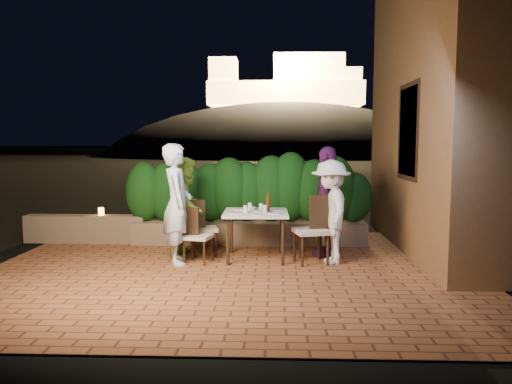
{
  "coord_description": "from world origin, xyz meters",
  "views": [
    {
      "loc": [
        0.66,
        -6.6,
        1.84
      ],
      "look_at": [
        0.37,
        1.21,
        1.05
      ],
      "focal_mm": 35.0,
      "sensor_mm": 36.0,
      "label": 1
    }
  ],
  "objects_px": {
    "parapet_lamp": "(101,212)",
    "chair_left_back": "(204,228)",
    "bowl": "(251,208)",
    "diner_green": "(187,206)",
    "beer_bottle": "(268,201)",
    "chair_right_back": "(310,230)",
    "diner_purple": "(328,201)",
    "chair_left_front": "(198,235)",
    "diner_blue": "(177,204)",
    "diner_white": "(331,212)",
    "chair_right_front": "(311,229)",
    "dining_table": "(256,235)"
  },
  "relations": [
    {
      "from": "beer_bottle",
      "to": "diner_green",
      "type": "relative_size",
      "value": 0.2
    },
    {
      "from": "chair_left_front",
      "to": "diner_purple",
      "type": "relative_size",
      "value": 0.48
    },
    {
      "from": "bowl",
      "to": "diner_green",
      "type": "height_order",
      "value": "diner_green"
    },
    {
      "from": "diner_green",
      "to": "parapet_lamp",
      "type": "height_order",
      "value": "diner_green"
    },
    {
      "from": "diner_purple",
      "to": "diner_white",
      "type": "bearing_deg",
      "value": 16.07
    },
    {
      "from": "bowl",
      "to": "diner_purple",
      "type": "height_order",
      "value": "diner_purple"
    },
    {
      "from": "bowl",
      "to": "diner_blue",
      "type": "height_order",
      "value": "diner_blue"
    },
    {
      "from": "chair_right_back",
      "to": "diner_green",
      "type": "height_order",
      "value": "diner_green"
    },
    {
      "from": "chair_right_front",
      "to": "parapet_lamp",
      "type": "xyz_separation_m",
      "value": [
        -3.72,
        1.43,
        0.05
      ]
    },
    {
      "from": "bowl",
      "to": "diner_blue",
      "type": "bearing_deg",
      "value": -150.67
    },
    {
      "from": "bowl",
      "to": "chair_left_front",
      "type": "xyz_separation_m",
      "value": [
        -0.78,
        -0.56,
        -0.35
      ]
    },
    {
      "from": "chair_left_back",
      "to": "chair_right_front",
      "type": "relative_size",
      "value": 0.88
    },
    {
      "from": "diner_blue",
      "to": "diner_purple",
      "type": "relative_size",
      "value": 1.02
    },
    {
      "from": "parapet_lamp",
      "to": "chair_left_back",
      "type": "bearing_deg",
      "value": -25.66
    },
    {
      "from": "chair_left_back",
      "to": "parapet_lamp",
      "type": "height_order",
      "value": "chair_left_back"
    },
    {
      "from": "dining_table",
      "to": "chair_left_back",
      "type": "height_order",
      "value": "chair_left_back"
    },
    {
      "from": "beer_bottle",
      "to": "diner_green",
      "type": "height_order",
      "value": "diner_green"
    },
    {
      "from": "chair_right_front",
      "to": "diner_blue",
      "type": "height_order",
      "value": "diner_blue"
    },
    {
      "from": "bowl",
      "to": "chair_left_front",
      "type": "bearing_deg",
      "value": -144.44
    },
    {
      "from": "diner_green",
      "to": "diner_purple",
      "type": "bearing_deg",
      "value": -80.71
    },
    {
      "from": "diner_white",
      "to": "parapet_lamp",
      "type": "relative_size",
      "value": 11.24
    },
    {
      "from": "chair_right_front",
      "to": "chair_right_back",
      "type": "height_order",
      "value": "chair_right_front"
    },
    {
      "from": "chair_right_back",
      "to": "diner_green",
      "type": "bearing_deg",
      "value": 1.67
    },
    {
      "from": "diner_purple",
      "to": "bowl",
      "type": "bearing_deg",
      "value": -71.71
    },
    {
      "from": "diner_green",
      "to": "diner_white",
      "type": "height_order",
      "value": "diner_green"
    },
    {
      "from": "dining_table",
      "to": "diner_white",
      "type": "bearing_deg",
      "value": -11.32
    },
    {
      "from": "beer_bottle",
      "to": "chair_left_front",
      "type": "relative_size",
      "value": 0.37
    },
    {
      "from": "chair_right_back",
      "to": "diner_purple",
      "type": "xyz_separation_m",
      "value": [
        0.28,
        0.07,
        0.46
      ]
    },
    {
      "from": "diner_blue",
      "to": "diner_white",
      "type": "xyz_separation_m",
      "value": [
        2.31,
        0.11,
        -0.12
      ]
    },
    {
      "from": "chair_left_back",
      "to": "parapet_lamp",
      "type": "bearing_deg",
      "value": 140.76
    },
    {
      "from": "diner_purple",
      "to": "parapet_lamp",
      "type": "relative_size",
      "value": 12.65
    },
    {
      "from": "chair_right_front",
      "to": "chair_right_back",
      "type": "relative_size",
      "value": 1.22
    },
    {
      "from": "chair_left_front",
      "to": "diner_green",
      "type": "xyz_separation_m",
      "value": [
        -0.26,
        0.54,
        0.37
      ]
    },
    {
      "from": "diner_purple",
      "to": "parapet_lamp",
      "type": "distance_m",
      "value": 4.13
    },
    {
      "from": "bowl",
      "to": "chair_left_back",
      "type": "relative_size",
      "value": 0.18
    },
    {
      "from": "beer_bottle",
      "to": "diner_purple",
      "type": "bearing_deg",
      "value": 14.77
    },
    {
      "from": "parapet_lamp",
      "to": "chair_left_front",
      "type": "bearing_deg",
      "value": -36.42
    },
    {
      "from": "chair_left_back",
      "to": "chair_right_front",
      "type": "distance_m",
      "value": 1.76
    },
    {
      "from": "beer_bottle",
      "to": "bowl",
      "type": "bearing_deg",
      "value": 141.72
    },
    {
      "from": "chair_right_back",
      "to": "diner_white",
      "type": "bearing_deg",
      "value": 122.9
    },
    {
      "from": "bowl",
      "to": "chair_left_back",
      "type": "xyz_separation_m",
      "value": [
        -0.76,
        -0.05,
        -0.32
      ]
    },
    {
      "from": "diner_purple",
      "to": "dining_table",
      "type": "bearing_deg",
      "value": -58.54
    },
    {
      "from": "chair_left_back",
      "to": "diner_green",
      "type": "bearing_deg",
      "value": 158.95
    },
    {
      "from": "chair_right_back",
      "to": "diner_blue",
      "type": "xyz_separation_m",
      "value": [
        -2.04,
        -0.57,
        0.48
      ]
    },
    {
      "from": "diner_green",
      "to": "parapet_lamp",
      "type": "bearing_deg",
      "value": 69.9
    },
    {
      "from": "chair_right_front",
      "to": "parapet_lamp",
      "type": "height_order",
      "value": "chair_right_front"
    },
    {
      "from": "beer_bottle",
      "to": "parapet_lamp",
      "type": "xyz_separation_m",
      "value": [
        -3.06,
        1.14,
        -0.34
      ]
    },
    {
      "from": "chair_right_front",
      "to": "bowl",
      "type": "bearing_deg",
      "value": -43.7
    },
    {
      "from": "diner_white",
      "to": "parapet_lamp",
      "type": "bearing_deg",
      "value": -112.12
    },
    {
      "from": "chair_right_back",
      "to": "diner_blue",
      "type": "relative_size",
      "value": 0.47
    }
  ]
}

